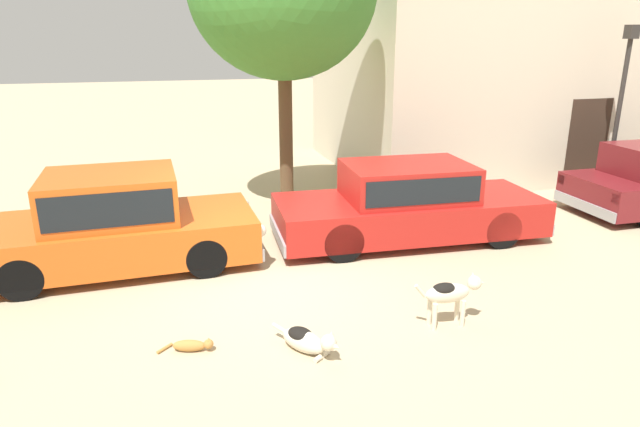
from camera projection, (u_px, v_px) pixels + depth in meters
ground_plane at (272, 279)px, 8.27m from camera, size 80.00×80.00×0.00m
parked_sedan_nearest at (116, 222)px, 8.52m from camera, size 4.37×1.94×1.50m
parked_sedan_second at (408, 202)px, 9.73m from camera, size 4.89×2.00×1.37m
apartment_block at (585, 21)px, 15.54m from camera, size 14.17×6.31×7.73m
stray_dog_spotted at (451, 293)px, 6.83m from camera, size 0.94×0.23×0.67m
stray_dog_tan at (307, 340)px, 6.31m from camera, size 0.64×0.83×0.36m
stray_cat at (192, 345)px, 6.36m from camera, size 0.64×0.30×0.16m
street_lamp at (622, 90)px, 11.83m from camera, size 0.22×0.22×3.69m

